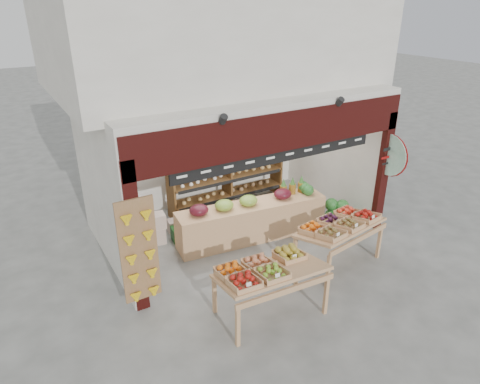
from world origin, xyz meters
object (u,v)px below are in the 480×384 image
at_px(watermelon_pile, 341,215).
at_px(display_table_left, 264,271).
at_px(cardboard_stack, 166,230).
at_px(mid_counter, 252,220).
at_px(display_table_right, 340,225).
at_px(back_shelving, 227,163).
at_px(refrigerator, 115,193).

bearing_deg(watermelon_pile, display_table_left, -152.70).
relative_size(cardboard_stack, watermelon_pile, 1.24).
height_order(cardboard_stack, mid_counter, mid_counter).
height_order(mid_counter, display_table_right, display_table_right).
relative_size(display_table_right, watermelon_pile, 2.20).
bearing_deg(display_table_right, display_table_left, -165.97).
distance_m(cardboard_stack, display_table_right, 3.64).
distance_m(back_shelving, display_table_left, 4.09).
xyz_separation_m(mid_counter, display_table_right, (0.94, -1.65, 0.39)).
relative_size(back_shelving, cardboard_stack, 2.96).
xyz_separation_m(mid_counter, watermelon_pile, (2.11, -0.49, -0.24)).
bearing_deg(mid_counter, cardboard_stack, 151.48).
bearing_deg(watermelon_pile, display_table_right, -135.24).
distance_m(mid_counter, watermelon_pile, 2.18).
xyz_separation_m(mid_counter, display_table_left, (-1.14, -2.17, 0.40)).
bearing_deg(refrigerator, mid_counter, -50.85).
bearing_deg(cardboard_stack, display_table_right, -44.66).
bearing_deg(watermelon_pile, back_shelving, 129.97).
bearing_deg(refrigerator, back_shelving, -17.40).
distance_m(back_shelving, refrigerator, 2.69).
distance_m(mid_counter, display_table_left, 2.48).
xyz_separation_m(back_shelving, display_table_right, (0.62, -3.29, -0.31)).
bearing_deg(back_shelving, display_table_left, -110.97).
bearing_deg(cardboard_stack, watermelon_pile, -20.18).
distance_m(cardboard_stack, mid_counter, 1.84).
xyz_separation_m(refrigerator, watermelon_pile, (4.45, -2.41, -0.67)).
bearing_deg(watermelon_pile, refrigerator, 151.58).
bearing_deg(mid_counter, back_shelving, 78.94).
distance_m(refrigerator, display_table_left, 4.26).
bearing_deg(mid_counter, display_table_left, -117.71).
relative_size(refrigerator, watermelon_pile, 2.16).
relative_size(back_shelving, mid_counter, 0.90).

